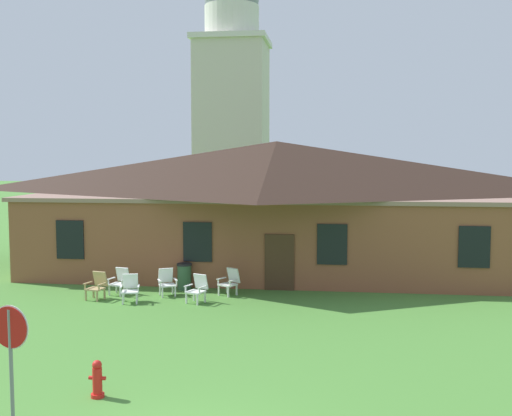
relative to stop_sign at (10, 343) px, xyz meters
name	(u,v)px	position (x,y,z in m)	size (l,w,h in m)	color
brick_building	(276,203)	(3.20, 17.41, 1.19)	(20.91, 10.40, 5.62)	brown
dome_tower	(232,104)	(-1.43, 33.35, 6.93)	(5.18, 5.18, 18.86)	beige
stop_sign	(10,343)	(0.00, 0.00, 0.00)	(0.79, 0.22, 2.36)	slate
lawn_chair_by_porch	(97,285)	(-2.42, 10.19, -1.18)	(0.73, 0.78, 0.96)	tan
lawn_chair_near_door	(120,281)	(-1.88, 11.01, -1.18)	(0.74, 0.78, 0.96)	white
lawn_chair_left_end	(130,288)	(-1.13, 9.92, -1.18)	(0.74, 0.78, 0.96)	white
lawn_chair_middle	(167,281)	(-0.17, 11.09, -1.18)	(0.81, 0.85, 0.96)	white
lawn_chair_right_end	(198,288)	(1.17, 10.16, -1.18)	(0.79, 0.83, 0.96)	white
lawn_chair_far_side	(230,281)	(2.07, 11.43, -1.18)	(0.84, 0.87, 0.96)	silver
fire_hydrant	(97,380)	(0.90, 1.77, -1.30)	(0.36, 0.28, 0.79)	red
trash_bin	(184,276)	(0.23, 12.11, -1.18)	(0.56, 0.56, 0.98)	#335638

